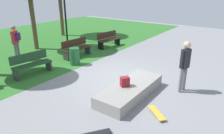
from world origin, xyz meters
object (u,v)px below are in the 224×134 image
at_px(concrete_ledge, 130,90).
at_px(lamp_post, 64,0).
at_px(trash_bin, 75,56).
at_px(backpack_on_ledge, 125,82).
at_px(park_bench_far_left, 108,39).
at_px(pedestrian_with_backpack, 16,40).
at_px(park_bench_near_lamppost, 31,64).
at_px(park_bench_by_oak, 76,48).
at_px(skateboard_spare, 95,134).
at_px(skateboard_by_ledge, 157,113).
at_px(skater_performing_trick, 185,63).

bearing_deg(concrete_ledge, lamp_post, 61.61).
height_order(lamp_post, trash_bin, lamp_post).
distance_m(concrete_ledge, backpack_on_ledge, 0.42).
height_order(backpack_on_ledge, trash_bin, trash_bin).
distance_m(park_bench_far_left, lamp_post, 3.82).
distance_m(backpack_on_ledge, pedestrian_with_backpack, 6.44).
height_order(park_bench_near_lamppost, trash_bin, park_bench_near_lamppost).
bearing_deg(backpack_on_ledge, trash_bin, 105.91).
bearing_deg(lamp_post, park_bench_by_oak, -124.95).
distance_m(skateboard_spare, pedestrian_with_backpack, 7.32).
xyz_separation_m(skateboard_by_ledge, park_bench_near_lamppost, (-0.29, 5.51, 0.42)).
bearing_deg(trash_bin, park_bench_by_oak, 41.48).
bearing_deg(pedestrian_with_backpack, park_bench_by_oak, -44.26).
bearing_deg(concrete_ledge, pedestrian_with_backpack, 90.92).
distance_m(backpack_on_ledge, park_bench_near_lamppost, 4.23).
distance_m(skater_performing_trick, park_bench_by_oak, 5.87).
xyz_separation_m(park_bench_far_left, lamp_post, (-0.54, 3.09, 2.19)).
distance_m(skater_performing_trick, park_bench_near_lamppost, 6.04).
xyz_separation_m(skateboard_spare, park_bench_far_left, (6.83, 4.68, 0.42)).
bearing_deg(skateboard_spare, park_bench_far_left, 34.40).
bearing_deg(park_bench_by_oak, concrete_ledge, -113.70).
bearing_deg(backpack_on_ledge, concrete_ledge, 2.56).
height_order(park_bench_near_lamppost, lamp_post, lamp_post).
height_order(skateboard_spare, lamp_post, lamp_post).
bearing_deg(trash_bin, park_bench_near_lamppost, 162.57).
xyz_separation_m(skater_performing_trick, trash_bin, (-0.27, 5.00, -0.66)).
xyz_separation_m(concrete_ledge, park_bench_far_left, (4.53, 4.30, 0.28)).
bearing_deg(park_bench_far_left, pedestrian_with_backpack, 154.28).
xyz_separation_m(skater_performing_trick, pedestrian_with_backpack, (-1.45, 7.83, -0.02)).
xyz_separation_m(park_bench_by_oak, lamp_post, (2.01, 2.88, 2.19)).
distance_m(concrete_ledge, park_bench_far_left, 6.25).
height_order(park_bench_by_oak, trash_bin, park_bench_by_oak).
bearing_deg(concrete_ledge, skateboard_by_ledge, -114.10).
distance_m(concrete_ledge, pedestrian_with_backpack, 6.59).
distance_m(park_bench_near_lamppost, lamp_post, 6.13).
height_order(concrete_ledge, lamp_post, lamp_post).
distance_m(park_bench_by_oak, trash_bin, 1.21).
xyz_separation_m(backpack_on_ledge, skater_performing_trick, (1.52, -1.42, 0.51)).
relative_size(trash_bin, pedestrian_with_backpack, 0.47).
xyz_separation_m(skater_performing_trick, park_bench_by_oak, (0.63, 5.81, -0.58)).
xyz_separation_m(skateboard_by_ledge, skateboard_spare, (-1.75, 0.83, 0.00)).
height_order(skateboard_spare, trash_bin, trash_bin).
height_order(backpack_on_ledge, park_bench_far_left, park_bench_far_left).
relative_size(park_bench_far_left, park_bench_by_oak, 1.01).
height_order(park_bench_far_left, trash_bin, park_bench_far_left).
distance_m(park_bench_by_oak, lamp_post, 4.14).
height_order(concrete_ledge, trash_bin, trash_bin).
distance_m(backpack_on_ledge, lamp_post, 8.65).
bearing_deg(park_bench_by_oak, lamp_post, 55.05).
height_order(skater_performing_trick, park_bench_near_lamppost, skater_performing_trick).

